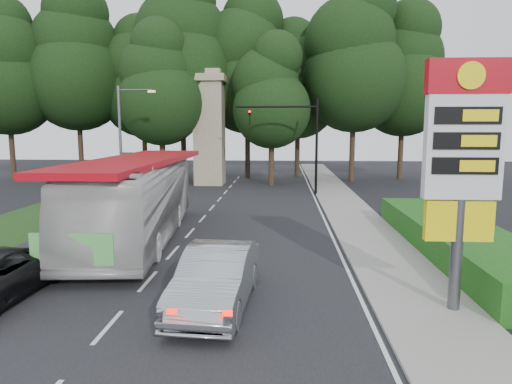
# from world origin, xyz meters

# --- Properties ---
(ground) EXTENTS (120.00, 120.00, 0.00)m
(ground) POSITION_xyz_m (0.00, 0.00, 0.00)
(ground) COLOR black
(ground) RESTS_ON ground
(road_surface) EXTENTS (14.00, 80.00, 0.02)m
(road_surface) POSITION_xyz_m (0.00, 12.00, 0.01)
(road_surface) COLOR black
(road_surface) RESTS_ON ground
(sidewalk_right) EXTENTS (3.00, 80.00, 0.12)m
(sidewalk_right) POSITION_xyz_m (8.50, 12.00, 0.06)
(sidewalk_right) COLOR gray
(sidewalk_right) RESTS_ON ground
(grass_verge_left) EXTENTS (5.00, 50.00, 0.02)m
(grass_verge_left) POSITION_xyz_m (-9.50, 18.00, 0.01)
(grass_verge_left) COLOR #193814
(grass_verge_left) RESTS_ON ground
(hedge) EXTENTS (3.00, 14.00, 1.20)m
(hedge) POSITION_xyz_m (11.50, 8.00, 0.60)
(hedge) COLOR #175216
(hedge) RESTS_ON ground
(gas_station_pylon) EXTENTS (2.10, 0.45, 6.85)m
(gas_station_pylon) POSITION_xyz_m (9.20, 1.99, 4.45)
(gas_station_pylon) COLOR #59595E
(gas_station_pylon) RESTS_ON ground
(traffic_signal_mast) EXTENTS (6.10, 0.35, 7.20)m
(traffic_signal_mast) POSITION_xyz_m (5.68, 24.00, 4.67)
(traffic_signal_mast) COLOR black
(traffic_signal_mast) RESTS_ON ground
(streetlight_signs) EXTENTS (2.75, 0.98, 8.00)m
(streetlight_signs) POSITION_xyz_m (-6.99, 22.01, 4.44)
(streetlight_signs) COLOR #59595E
(streetlight_signs) RESTS_ON ground
(monument) EXTENTS (3.00, 3.00, 10.05)m
(monument) POSITION_xyz_m (-2.00, 30.00, 5.10)
(monument) COLOR gray
(monument) RESTS_ON ground
(tree_far_west) EXTENTS (8.96, 8.96, 17.60)m
(tree_far_west) POSITION_xyz_m (-22.00, 33.00, 10.68)
(tree_far_west) COLOR #2D2116
(tree_far_west) RESTS_ON ground
(tree_west_mid) EXTENTS (9.80, 9.80, 19.25)m
(tree_west_mid) POSITION_xyz_m (-16.00, 35.00, 11.69)
(tree_west_mid) COLOR #2D2116
(tree_west_mid) RESTS_ON ground
(tree_west_near) EXTENTS (8.40, 8.40, 16.50)m
(tree_west_near) POSITION_xyz_m (-10.00, 37.00, 10.02)
(tree_west_near) COLOR #2D2116
(tree_west_near) RESTS_ON ground
(tree_center_left) EXTENTS (10.08, 10.08, 19.80)m
(tree_center_left) POSITION_xyz_m (-5.00, 33.00, 12.02)
(tree_center_left) COLOR #2D2116
(tree_center_left) RESTS_ON ground
(tree_center_right) EXTENTS (9.24, 9.24, 18.15)m
(tree_center_right) POSITION_xyz_m (1.00, 35.00, 11.02)
(tree_center_right) COLOR #2D2116
(tree_center_right) RESTS_ON ground
(tree_east_near) EXTENTS (8.12, 8.12, 15.95)m
(tree_east_near) POSITION_xyz_m (6.00, 37.00, 9.68)
(tree_east_near) COLOR #2D2116
(tree_east_near) RESTS_ON ground
(tree_east_mid) EXTENTS (9.52, 9.52, 18.70)m
(tree_east_mid) POSITION_xyz_m (11.00, 33.00, 11.35)
(tree_east_mid) COLOR #2D2116
(tree_east_mid) RESTS_ON ground
(tree_far_east) EXTENTS (8.68, 8.68, 17.05)m
(tree_far_east) POSITION_xyz_m (16.00, 35.00, 10.35)
(tree_far_east) COLOR #2D2116
(tree_far_east) RESTS_ON ground
(tree_monument_left) EXTENTS (7.28, 7.28, 14.30)m
(tree_monument_left) POSITION_xyz_m (-6.00, 29.00, 8.68)
(tree_monument_left) COLOR #2D2116
(tree_monument_left) RESTS_ON ground
(tree_monument_right) EXTENTS (6.72, 6.72, 13.20)m
(tree_monument_right) POSITION_xyz_m (3.50, 29.50, 8.01)
(tree_monument_right) COLOR #2D2116
(tree_monument_right) RESTS_ON ground
(transit_bus) EXTENTS (4.40, 13.64, 3.73)m
(transit_bus) POSITION_xyz_m (-2.08, 9.61, 1.87)
(transit_bus) COLOR silver
(transit_bus) RESTS_ON ground
(sedan_silver) EXTENTS (2.17, 5.34, 1.72)m
(sedan_silver) POSITION_xyz_m (2.59, 2.04, 0.86)
(sedan_silver) COLOR #A7ABAF
(sedan_silver) RESTS_ON ground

